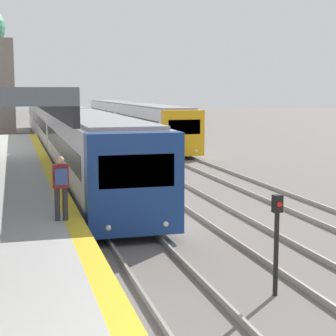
# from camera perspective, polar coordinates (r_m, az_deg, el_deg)

# --- Properties ---
(person_on_platform) EXTENTS (0.40, 0.40, 1.66)m
(person_on_platform) POSITION_cam_1_polar(r_m,az_deg,el_deg) (14.53, -10.84, -1.49)
(person_on_platform) COLOR #2D2D33
(person_on_platform) RESTS_ON station_platform
(train_near) EXTENTS (2.67, 51.92, 3.20)m
(train_near) POSITION_cam_1_polar(r_m,az_deg,el_deg) (40.68, -11.01, 4.30)
(train_near) COLOR navy
(train_near) RESTS_ON ground_plane
(train_far) EXTENTS (2.57, 32.32, 3.15)m
(train_far) POSITION_cam_1_polar(r_m,az_deg,el_deg) (49.34, -3.88, 5.00)
(train_far) COLOR gold
(train_far) RESTS_ON ground_plane
(signal_post_near) EXTENTS (0.20, 0.21, 2.12)m
(signal_post_near) POSITION_cam_1_polar(r_m,az_deg,el_deg) (11.71, 10.98, -6.65)
(signal_post_near) COLOR black
(signal_post_near) RESTS_ON ground_plane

